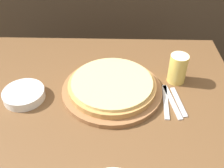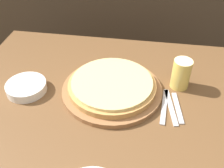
{
  "view_description": "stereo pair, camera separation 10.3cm",
  "coord_description": "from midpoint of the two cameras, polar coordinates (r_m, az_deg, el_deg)",
  "views": [
    {
      "loc": [
        0.07,
        -0.69,
        1.45
      ],
      "look_at": [
        0.05,
        0.1,
        0.8
      ],
      "focal_mm": 42.0,
      "sensor_mm": 36.0,
      "label": 1
    },
    {
      "loc": [
        0.18,
        -0.69,
        1.45
      ],
      "look_at": [
        0.05,
        0.1,
        0.8
      ],
      "focal_mm": 42.0,
      "sensor_mm": 36.0,
      "label": 2
    }
  ],
  "objects": [
    {
      "name": "beer_glass",
      "position": [
        1.09,
        11.55,
        3.43
      ],
      "size": [
        0.07,
        0.07,
        0.13
      ],
      "color": "#E5C65B",
      "rests_on": "dining_table"
    },
    {
      "name": "spoon",
      "position": [
        1.03,
        11.54,
        -3.91
      ],
      "size": [
        0.04,
        0.16,
        0.0
      ],
      "color": "silver",
      "rests_on": "dining_table"
    },
    {
      "name": "fork",
      "position": [
        1.02,
        8.78,
        -3.89
      ],
      "size": [
        0.03,
        0.19,
        0.0
      ],
      "color": "silver",
      "rests_on": "dining_table"
    },
    {
      "name": "dining_table",
      "position": [
        1.28,
        -5.01,
        -17.61
      ],
      "size": [
        1.14,
        1.05,
        0.76
      ],
      "color": "brown",
      "rests_on": "ground_plane"
    },
    {
      "name": "side_bowl",
      "position": [
        1.09,
        -21.22,
        -2.26
      ],
      "size": [
        0.16,
        0.16,
        0.04
      ],
      "color": "white",
      "rests_on": "dining_table"
    },
    {
      "name": "dinner_knife",
      "position": [
        1.03,
        10.16,
        -3.9
      ],
      "size": [
        0.05,
        0.19,
        0.0
      ],
      "color": "silver",
      "rests_on": "dining_table"
    },
    {
      "name": "pizza_on_board",
      "position": [
        1.04,
        -2.83,
        -0.73
      ],
      "size": [
        0.4,
        0.4,
        0.06
      ],
      "color": "#99663D",
      "rests_on": "dining_table"
    }
  ]
}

